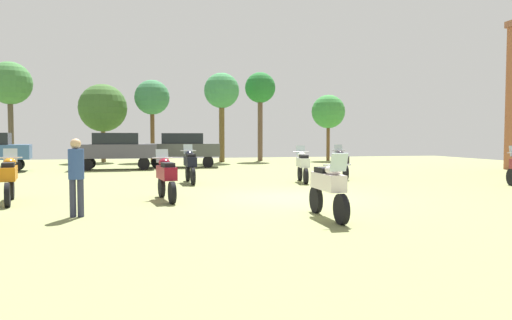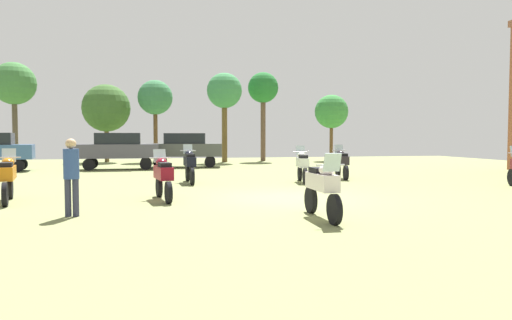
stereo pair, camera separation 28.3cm
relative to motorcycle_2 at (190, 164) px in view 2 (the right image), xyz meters
The scene contains 16 objects.
ground_plane 5.67m from the motorcycle_2, 63.22° to the right, with size 44.00×52.00×0.02m.
motorcycle_2 is the anchor object (origin of this frame).
motorcycle_3 6.54m from the motorcycle_2, ahead, with size 0.67×2.11×1.45m.
motorcycle_4 8.88m from the motorcycle_2, 74.67° to the right, with size 0.62×2.15×1.47m.
motorcycle_5 6.83m from the motorcycle_2, 139.94° to the right, with size 0.74×2.25×1.47m.
motorcycle_6 4.89m from the motorcycle_2, 102.38° to the right, with size 0.68×2.10×1.44m.
motorcycle_7 4.42m from the motorcycle_2, ahead, with size 0.66×2.06×1.44m.
car_1 9.72m from the motorcycle_2, 87.86° to the left, with size 4.48×2.28×2.00m.
car_2 9.06m from the motorcycle_2, 111.74° to the left, with size 4.33×1.87×2.00m.
person_1 7.80m from the motorcycle_2, 113.41° to the right, with size 0.37×0.37×1.76m.
tree_1 17.24m from the motorcycle_2, 106.38° to the left, with size 3.34×3.34×5.48m.
tree_2 15.51m from the motorcycle_2, 76.90° to the left, with size 2.47×2.47×6.27m.
tree_3 17.46m from the motorcycle_2, 67.67° to the left, with size 2.25×2.25×6.54m.
tree_4 18.42m from the motorcycle_2, 125.14° to the left, with size 2.73×2.73×6.60m.
tree_5 19.09m from the motorcycle_2, 52.40° to the left, with size 2.50×2.50×4.92m.
tree_6 16.53m from the motorcycle_2, 94.97° to the left, with size 2.47×2.47×5.83m.
Camera 2 is at (-3.68, -13.25, 1.83)m, focal length 32.81 mm.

